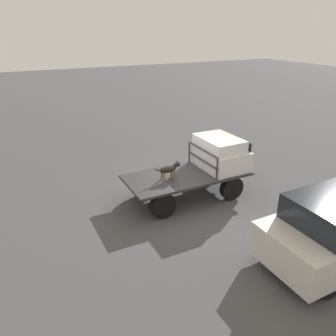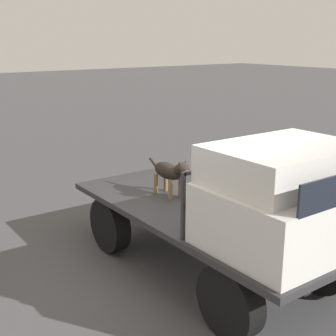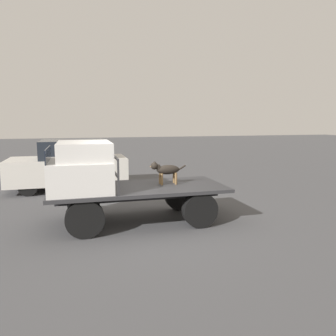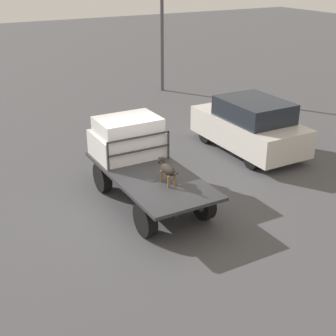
{
  "view_description": "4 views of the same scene",
  "coord_description": "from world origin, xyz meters",
  "views": [
    {
      "loc": [
        -5.03,
        -8.5,
        5.33
      ],
      "look_at": [
        -0.76,
        -0.1,
        1.27
      ],
      "focal_mm": 35.0,
      "sensor_mm": 36.0,
      "label": 1
    },
    {
      "loc": [
        4.38,
        -3.81,
        3.02
      ],
      "look_at": [
        -0.76,
        -0.1,
        1.27
      ],
      "focal_mm": 50.0,
      "sensor_mm": 36.0,
      "label": 2
    },
    {
      "loc": [
        1.36,
        7.56,
        2.43
      ],
      "look_at": [
        -0.76,
        -0.1,
        1.27
      ],
      "focal_mm": 35.0,
      "sensor_mm": 36.0,
      "label": 3
    },
    {
      "loc": [
        -9.45,
        4.76,
        5.72
      ],
      "look_at": [
        -0.76,
        -0.1,
        1.27
      ],
      "focal_mm": 50.0,
      "sensor_mm": 36.0,
      "label": 4
    }
  ],
  "objects": [
    {
      "name": "truck_headboard",
      "position": [
        0.57,
        0.0,
        1.38
      ],
      "size": [
        0.04,
        1.75,
        0.78
      ],
      "color": "#2D2D30",
      "rests_on": "flatbed_truck"
    },
    {
      "name": "flatbed_truck",
      "position": [
        0.0,
        0.0,
        0.62
      ],
      "size": [
        4.11,
        1.87,
        0.87
      ],
      "color": "black",
      "rests_on": "ground"
    },
    {
      "name": "truck_cab",
      "position": [
        1.29,
        0.0,
        1.38
      ],
      "size": [
        1.36,
        1.75,
        1.08
      ],
      "color": "silver",
      "rests_on": "flatbed_truck"
    },
    {
      "name": "ground_plane",
      "position": [
        0.0,
        0.0,
        0.0
      ],
      "size": [
        80.0,
        80.0,
        0.0
      ],
      "primitive_type": "plane",
      "color": "#474749"
    },
    {
      "name": "dog",
      "position": [
        -0.69,
        -0.1,
        1.23
      ],
      "size": [
        0.92,
        0.23,
        0.59
      ],
      "rotation": [
        0.0,
        0.0,
        -0.3
      ],
      "color": "brown",
      "rests_on": "flatbed_truck"
    }
  ]
}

